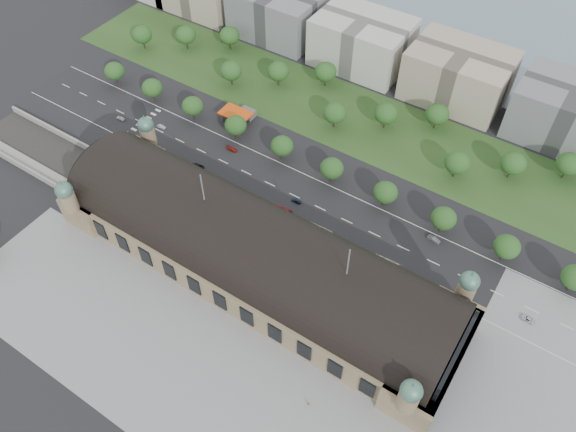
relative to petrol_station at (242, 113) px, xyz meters
The scene contains 52 objects.
ground 84.71m from the petrol_station, 50.45° to the right, with size 900.00×900.00×0.00m, color black.
station 84.98m from the petrol_station, 50.45° to the right, with size 150.00×48.40×44.30m.
track_cutting 87.79m from the petrol_station, 129.73° to the right, with size 70.00×24.00×3.10m.
plaza_south 126.63m from the petrol_station, 59.68° to the right, with size 190.00×48.00×0.12m, color gray.
plaza_east 169.97m from the petrol_station, 22.59° to the right, with size 56.00×100.00×0.12m, color gray.
road_slab 43.62m from the petrol_station, 38.82° to the right, with size 260.00×26.00×0.10m, color black.
grass_belt 47.86m from the petrol_station, 35.47° to the left, with size 300.00×45.00×0.10m, color #27451B.
petrol_station is the anchor object (origin of this frame).
office_2 73.13m from the petrol_station, 111.07° to the left, with size 45.00×32.00×24.00m, color slate.
office_3 72.38m from the petrol_station, 70.56° to the left, with size 45.00×32.00×24.00m, color beige.
office_4 100.64m from the petrol_station, 42.50° to the left, with size 45.00×32.00×24.00m, color tan.
office_5 141.49m from the petrol_station, 28.66° to the left, with size 45.00×32.00×24.00m, color slate.
tree_row_0 67.38m from the petrol_station, 169.47° to the right, with size 9.60×9.60×11.52m.
tree_row_1 44.08m from the petrol_station, 163.73° to the right, with size 9.60×9.60×11.52m.
tree_row_2 22.32m from the petrol_station, 145.83° to the right, with size 9.60×9.60×11.52m.
tree_row_3 14.35m from the petrol_station, 64.33° to the right, with size 9.60×9.60×11.52m.
tree_row_4 32.64m from the petrol_station, 22.33° to the right, with size 9.60×9.60×11.52m.
tree_row_5 55.47m from the petrol_station, 12.84° to the right, with size 9.60×9.60×11.52m.
tree_row_6 78.99m from the petrol_station, ahead, with size 9.60×9.60×11.52m.
tree_row_7 102.74m from the petrol_station, ahead, with size 9.60×9.60×11.52m.
tree_row_8 126.58m from the petrol_station, ahead, with size 9.60×9.60×11.52m.
tree_row_9 150.47m from the petrol_station, ahead, with size 9.60×9.60×11.52m.
tree_belt_0 78.30m from the petrol_station, 166.89° to the left, with size 10.40×10.40×12.48m.
tree_belt_1 64.57m from the petrol_station, 152.50° to the left, with size 10.40×10.40×12.48m.
tree_belt_2 56.72m from the petrol_station, 132.40° to the left, with size 10.40×10.40×12.48m.
tree_belt_3 26.54m from the petrol_station, 137.15° to the left, with size 10.40×10.40×12.48m.
tree_belt_4 30.15m from the petrol_station, 90.18° to the left, with size 10.40×10.40×12.48m.
tree_belt_5 46.08m from the petrol_station, 65.62° to the left, with size 10.40×10.40×12.48m.
tree_belt_6 42.15m from the petrol_station, 25.05° to the left, with size 10.40×10.40×12.48m.
tree_belt_7 64.40m from the petrol_station, 27.57° to the left, with size 10.40×10.40×12.48m.
tree_belt_8 86.76m from the petrol_station, 28.79° to the left, with size 10.40×10.40×12.48m.
tree_belt_9 96.68m from the petrol_station, 10.57° to the left, with size 10.40×10.40×12.48m.
tree_belt_10 117.83m from the petrol_station, 14.62° to the left, with size 10.40×10.40×12.48m.
tree_belt_11 139.39m from the petrol_station, 17.43° to the left, with size 10.40×10.40×12.48m.
traffic_car_0 55.44m from the petrol_station, 146.11° to the right, with size 1.72×4.28×1.46m, color silver.
traffic_car_1 36.65m from the petrol_station, 136.65° to the right, with size 1.43×4.09×1.35m, color #9A9DA2.
traffic_car_2 36.08m from the petrol_station, 85.12° to the right, with size 2.45×5.32×1.48m, color black.
traffic_car_3 21.62m from the petrol_station, 65.93° to the right, with size 1.99×4.90×1.42m, color maroon.
traffic_car_4 56.71m from the petrol_station, 31.57° to the right, with size 1.65×4.11×1.40m, color #1A274A.
traffic_car_5 103.38m from the petrol_station, ahead, with size 1.74×5.00×1.65m, color #585C60.
traffic_car_6 145.33m from the petrol_station, 12.72° to the right, with size 2.18×4.73×1.32m, color silver.
parked_car_0 43.82m from the petrol_station, 113.00° to the right, with size 1.64×4.69×1.55m, color black.
parked_car_1 47.56m from the petrol_station, 121.29° to the right, with size 2.24×4.85×1.35m, color maroon.
parked_car_2 44.51m from the petrol_station, 84.94° to the right, with size 2.26×5.57×1.62m, color #192746.
parked_car_3 44.35m from the petrol_station, 88.73° to the right, with size 1.77×4.41×1.50m, color #4F5256.
parked_car_4 46.45m from the petrol_station, 60.26° to the right, with size 1.57×4.49×1.48m, color silver.
parked_car_5 45.01m from the petrol_station, 80.07° to the right, with size 2.70×5.86×1.63m, color #96999E.
parked_car_6 56.44m from the petrol_station, 50.45° to the right, with size 1.82×4.48×1.30m, color black.
bus_west 59.60m from the petrol_station, 39.98° to the right, with size 2.66×11.37×3.17m, color red.
bus_mid 75.10m from the petrol_station, 30.65° to the right, with size 2.57×11.00×3.06m, color silver.
bus_east 100.01m from the petrol_station, 22.34° to the right, with size 2.57×10.96×3.05m, color beige.
pedestrian_0 136.58m from the petrol_station, 45.39° to the right, with size 0.81×0.47×1.66m, color gray.
Camera 1 is at (73.14, -90.66, 165.90)m, focal length 35.00 mm.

